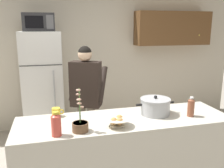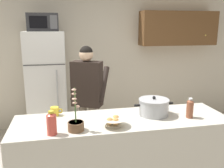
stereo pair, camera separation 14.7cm
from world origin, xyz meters
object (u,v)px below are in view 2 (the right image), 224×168
(microwave, at_px, (43,22))
(bottle_mid_counter, at_px, (190,108))
(coffee_mug, at_px, (55,111))
(bottle_near_edge, at_px, (52,123))
(cooking_pot, at_px, (154,107))
(potted_orchid, at_px, (76,124))
(refrigerator, at_px, (47,85))
(person_near_pot, at_px, (87,90))
(bread_bowl, at_px, (113,121))

(microwave, height_order, bottle_mid_counter, microwave)
(coffee_mug, relative_size, bottle_near_edge, 0.59)
(microwave, distance_m, bottle_near_edge, 2.26)
(cooking_pot, xyz_separation_m, potted_orchid, (-0.86, -0.25, -0.02))
(bottle_near_edge, height_order, potted_orchid, potted_orchid)
(refrigerator, height_order, person_near_pot, refrigerator)
(microwave, distance_m, person_near_pot, 1.41)
(refrigerator, relative_size, bottle_near_edge, 8.07)
(potted_orchid, bearing_deg, person_near_pot, 78.79)
(microwave, relative_size, potted_orchid, 1.18)
(microwave, height_order, person_near_pot, microwave)
(cooking_pot, relative_size, coffee_mug, 3.36)
(refrigerator, bearing_deg, cooking_pot, -55.77)
(coffee_mug, distance_m, bottle_near_edge, 0.50)
(bread_bowl, height_order, bottle_mid_counter, bottle_mid_counter)
(person_near_pot, height_order, bottle_mid_counter, person_near_pot)
(microwave, distance_m, cooking_pot, 2.35)
(bottle_near_edge, bearing_deg, bottle_mid_counter, 5.53)
(cooking_pot, bearing_deg, bottle_near_edge, -164.59)
(person_near_pot, xyz_separation_m, coffee_mug, (-0.43, -0.70, -0.04))
(microwave, bearing_deg, bottle_mid_counter, -51.02)
(coffee_mug, bearing_deg, bottle_near_edge, -91.86)
(refrigerator, xyz_separation_m, cooking_pot, (1.22, -1.80, 0.11))
(potted_orchid, bearing_deg, bottle_mid_counter, 4.58)
(person_near_pot, height_order, coffee_mug, person_near_pot)
(bread_bowl, relative_size, bottle_near_edge, 1.16)
(refrigerator, distance_m, bread_bowl, 2.15)
(coffee_mug, bearing_deg, bottle_mid_counter, -14.26)
(person_near_pot, distance_m, bottle_near_edge, 1.27)
(potted_orchid, bearing_deg, bottle_near_edge, -169.26)
(coffee_mug, height_order, bottle_near_edge, bottle_near_edge)
(person_near_pot, distance_m, bottle_mid_counter, 1.43)
(cooking_pot, height_order, bottle_near_edge, bottle_near_edge)
(microwave, xyz_separation_m, bread_bowl, (0.73, -2.00, -0.96))
(bottle_near_edge, relative_size, potted_orchid, 0.55)
(coffee_mug, height_order, bottle_mid_counter, bottle_mid_counter)
(microwave, relative_size, cooking_pot, 1.09)
(refrigerator, relative_size, bread_bowl, 6.94)
(refrigerator, height_order, bread_bowl, refrigerator)
(bread_bowl, bearing_deg, potted_orchid, -175.20)
(microwave, xyz_separation_m, coffee_mug, (0.17, -1.58, -0.97))
(cooking_pot, bearing_deg, refrigerator, 124.23)
(refrigerator, bearing_deg, bottle_mid_counter, -51.34)
(bottle_mid_counter, distance_m, potted_orchid, 1.20)
(refrigerator, relative_size, bottle_mid_counter, 8.32)
(bread_bowl, xyz_separation_m, bottle_near_edge, (-0.57, -0.07, 0.06))
(cooking_pot, bearing_deg, person_near_pot, 125.19)
(bottle_mid_counter, bearing_deg, person_near_pot, 132.73)
(refrigerator, height_order, potted_orchid, refrigerator)
(bottle_mid_counter, bearing_deg, bread_bowl, -175.51)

